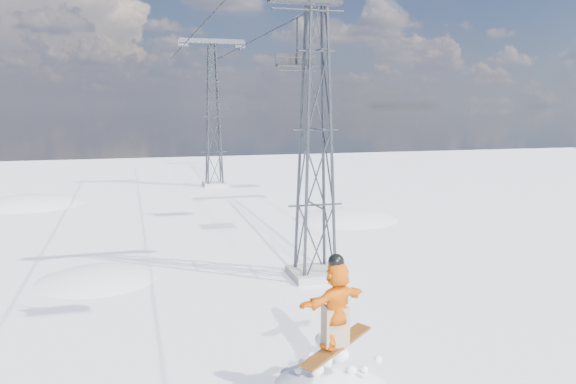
# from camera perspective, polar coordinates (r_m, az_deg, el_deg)

# --- Properties ---
(ground) EXTENTS (120.00, 120.00, 0.00)m
(ground) POSITION_cam_1_polar(r_m,az_deg,el_deg) (14.03, 10.48, -18.26)
(ground) COLOR white
(ground) RESTS_ON ground
(snow_terrain) EXTENTS (39.00, 37.00, 22.00)m
(snow_terrain) POSITION_cam_1_polar(r_m,az_deg,el_deg) (36.10, -13.43, -17.69)
(snow_terrain) COLOR white
(snow_terrain) RESTS_ON ground
(lift_tower_near) EXTENTS (5.20, 1.80, 11.43)m
(lift_tower_near) POSITION_cam_1_polar(r_m,az_deg,el_deg) (20.24, 2.84, 6.27)
(lift_tower_near) COLOR #999999
(lift_tower_near) RESTS_ON ground
(lift_tower_far) EXTENTS (5.20, 1.80, 11.43)m
(lift_tower_far) POSITION_cam_1_polar(r_m,az_deg,el_deg) (44.63, -7.61, 7.55)
(lift_tower_far) COLOR #999999
(lift_tower_far) RESTS_ON ground
(haul_cables) EXTENTS (4.46, 51.00, 0.06)m
(haul_cables) POSITION_cam_1_polar(r_m,az_deg,el_deg) (31.65, -4.08, 16.92)
(haul_cables) COLOR black
(haul_cables) RESTS_ON ground
(lift_chair_mid) EXTENTS (2.22, 0.64, 2.75)m
(lift_chair_mid) POSITION_cam_1_polar(r_m,az_deg,el_deg) (30.21, 0.89, 13.13)
(lift_chair_mid) COLOR black
(lift_chair_mid) RESTS_ON ground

